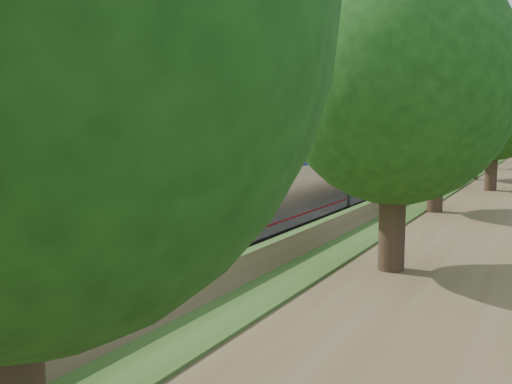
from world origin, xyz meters
The scene contains 12 objects.
ground centered at (0.00, 0.00, 0.00)m, with size 320.00×320.00×0.00m, color #2D4C19.
trackbed centered at (2.00, 60.00, 0.07)m, with size 9.50×170.00×0.28m.
platform centered at (-5.20, 16.00, 0.19)m, with size 6.40×68.00×0.38m, color gray.
yellow_stripe centered at (-2.35, 16.00, 0.39)m, with size 0.55×68.00×0.01m, color gold.
station_building centered at (-14.00, 30.00, 4.09)m, with size 8.60×6.60×8.00m.
signal_gantry centered at (2.47, 54.99, 4.82)m, with size 8.40×0.38×6.20m.
trees_behind_platform centered at (-11.17, 20.67, 4.53)m, with size 7.82×53.32×7.21m.
train centered at (0.00, 65.05, 2.23)m, with size 2.95×118.52×4.34m.
lamppost_mid centered at (-3.88, 1.12, 2.18)m, with size 0.40×0.40×4.04m.
lamppost_far centered at (-3.74, 14.61, 2.42)m, with size 0.45×0.45×4.57m.
signal_platform centered at (-2.90, 8.29, 4.28)m, with size 0.37×0.30×6.35m.
signal_farside centered at (6.20, 22.36, 3.57)m, with size 0.31×0.25×5.64m.
Camera 1 is at (14.32, -13.55, 6.51)m, focal length 40.00 mm.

